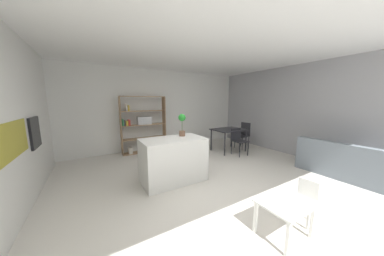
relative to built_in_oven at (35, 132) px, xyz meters
name	(u,v)px	position (x,y,z in m)	size (l,w,h in m)	color
ground_plane	(202,181)	(2.89, -1.30, -1.15)	(9.94, 9.94, 0.00)	beige
ceiling_slab	(203,41)	(2.89, -1.30, 1.71)	(7.22, 6.33, 0.06)	white
back_partition	(153,110)	(2.89, 1.83, 0.26)	(7.22, 0.06, 2.82)	silver
right_partition_gray	(298,111)	(6.47, -1.30, 0.26)	(0.06, 6.33, 2.82)	#9E9EA3
cabinet_niche_splashback	(11,141)	(-0.02, -1.06, 0.05)	(0.01, 1.25, 0.50)	#9E932D
built_in_oven	(35,132)	(0.00, 0.00, 0.00)	(0.06, 0.58, 0.58)	black
kitchen_island	(173,160)	(2.39, -0.95, -0.68)	(1.33, 0.76, 0.94)	silver
potted_plant_on_island	(182,123)	(2.68, -0.80, 0.09)	(0.16, 0.16, 0.50)	brown
open_bookshelf	(142,124)	(2.37, 1.52, -0.18)	(1.47, 0.30, 1.88)	#997551
child_table	(284,207)	(2.95, -3.09, -0.76)	(0.61, 0.51, 0.46)	white
child_chair_right	(305,199)	(3.47, -3.09, -0.81)	(0.29, 0.29, 0.61)	silver
dining_table	(229,131)	(4.97, 0.14, -0.46)	(1.07, 0.83, 0.77)	#232328
dining_chair_near	(238,139)	(4.97, -0.30, -0.64)	(0.42, 0.45, 0.85)	#232328
dining_chair_window_side	(244,133)	(5.72, 0.15, -0.59)	(0.44, 0.43, 0.94)	#232328
sofa	(350,166)	(5.86, -2.86, -0.87)	(0.91, 1.96, 0.82)	slate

